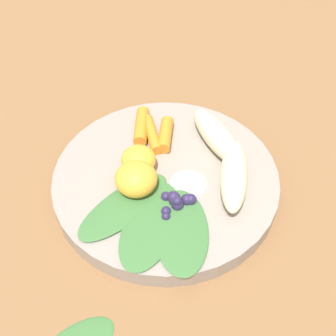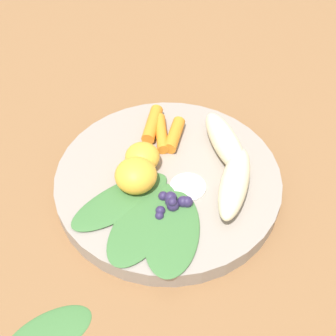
{
  "view_description": "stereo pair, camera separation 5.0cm",
  "coord_description": "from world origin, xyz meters",
  "px_view_note": "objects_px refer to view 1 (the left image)",
  "views": [
    {
      "loc": [
        -0.0,
        -0.34,
        0.4
      ],
      "look_at": [
        0.0,
        0.0,
        0.03
      ],
      "focal_mm": 44.26,
      "sensor_mm": 36.0,
      "label": 1
    },
    {
      "loc": [
        0.05,
        -0.34,
        0.4
      ],
      "look_at": [
        0.0,
        0.0,
        0.03
      ],
      "focal_mm": 44.26,
      "sensor_mm": 36.0,
      "label": 2
    }
  ],
  "objects_px": {
    "banana_peeled_left": "(219,136)",
    "banana_peeled_right": "(236,175)",
    "bowl": "(168,180)",
    "orange_segment_near": "(139,179)"
  },
  "relations": [
    {
      "from": "banana_peeled_left",
      "to": "banana_peeled_right",
      "type": "height_order",
      "value": "same"
    },
    {
      "from": "bowl",
      "to": "banana_peeled_left",
      "type": "height_order",
      "value": "banana_peeled_left"
    },
    {
      "from": "bowl",
      "to": "orange_segment_near",
      "type": "distance_m",
      "value": 0.05
    },
    {
      "from": "bowl",
      "to": "banana_peeled_left",
      "type": "bearing_deg",
      "value": 36.79
    },
    {
      "from": "banana_peeled_right",
      "to": "orange_segment_near",
      "type": "xyz_separation_m",
      "value": [
        -0.11,
        -0.01,
        0.0
      ]
    },
    {
      "from": "bowl",
      "to": "banana_peeled_right",
      "type": "bearing_deg",
      "value": -12.19
    },
    {
      "from": "bowl",
      "to": "banana_peeled_right",
      "type": "xyz_separation_m",
      "value": [
        0.08,
        -0.02,
        0.03
      ]
    },
    {
      "from": "bowl",
      "to": "banana_peeled_left",
      "type": "distance_m",
      "value": 0.09
    },
    {
      "from": "banana_peeled_right",
      "to": "orange_segment_near",
      "type": "distance_m",
      "value": 0.12
    },
    {
      "from": "banana_peeled_left",
      "to": "banana_peeled_right",
      "type": "xyz_separation_m",
      "value": [
        0.01,
        -0.07,
        0.0
      ]
    }
  ]
}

